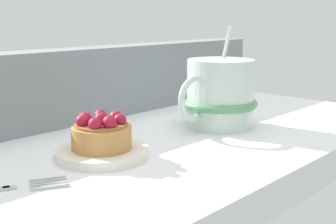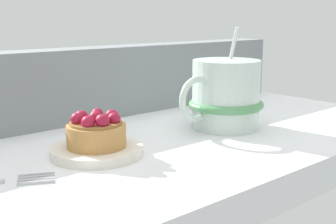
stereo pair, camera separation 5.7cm
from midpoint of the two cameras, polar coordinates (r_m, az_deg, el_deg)
ground_plane at (r=57.28cm, az=-0.89°, el=-5.98°), size 86.28×37.58×4.12cm
window_rail_back at (r=68.25cm, az=-9.70°, el=3.26°), size 84.55×5.50×10.85cm
dessert_plate at (r=52.10cm, az=-5.80°, el=-4.96°), size 10.51×10.51×1.05cm
raspberry_tart at (r=51.47cm, az=-5.85°, el=-2.49°), size 6.72×6.72×4.14cm
coffee_mug at (r=64.39cm, az=9.70°, el=2.01°), size 14.10×10.64×14.07cm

